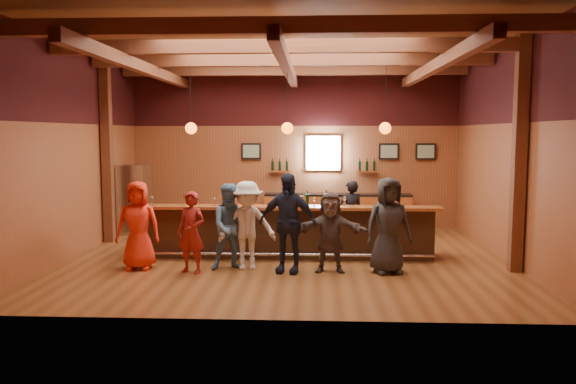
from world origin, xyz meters
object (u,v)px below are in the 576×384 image
(customer_orange, at_px, (138,225))
(back_bar_cabinet, at_px, (338,211))
(bottle_a, at_px, (307,199))
(bartender, at_px, (351,214))
(ice_bucket, at_px, (300,201))
(customer_redvest, at_px, (191,232))
(customer_dark, at_px, (388,225))
(customer_brown, at_px, (330,232))
(stainless_fridge, at_px, (134,199))
(customer_denim, at_px, (231,227))
(customer_navy, at_px, (287,223))
(bar_counter, at_px, (288,231))
(customer_white, at_px, (247,225))

(customer_orange, bearing_deg, back_bar_cabinet, 46.21)
(customer_orange, distance_m, bottle_a, 3.42)
(bartender, height_order, bottle_a, bartender)
(customer_orange, bearing_deg, ice_bucket, 12.88)
(customer_redvest, relative_size, customer_dark, 0.85)
(customer_brown, height_order, bottle_a, customer_brown)
(stainless_fridge, relative_size, ice_bucket, 8.43)
(customer_redvest, distance_m, customer_denim, 0.77)
(customer_redvest, height_order, customer_denim, customer_denim)
(customer_denim, relative_size, customer_navy, 0.88)
(customer_redvest, bearing_deg, bartender, 58.75)
(customer_orange, xyz_separation_m, customer_navy, (2.87, -0.13, 0.09))
(bar_counter, height_order, customer_denim, customer_denim)
(customer_brown, xyz_separation_m, ice_bucket, (-0.59, 1.00, 0.46))
(customer_orange, distance_m, bartender, 4.77)
(bar_counter, height_order, bottle_a, bottle_a)
(customer_navy, bearing_deg, bartender, 74.97)
(stainless_fridge, bearing_deg, customer_dark, -32.38)
(customer_redvest, bearing_deg, stainless_fridge, 140.95)
(customer_orange, bearing_deg, bartender, 23.94)
(bar_counter, distance_m, customer_white, 1.43)
(customer_orange, height_order, ice_bucket, customer_orange)
(customer_redvest, xyz_separation_m, customer_navy, (1.79, 0.10, 0.17))
(customer_white, height_order, bartender, customer_white)
(customer_white, bearing_deg, customer_redvest, -170.56)
(customer_navy, height_order, customer_dark, customer_navy)
(stainless_fridge, xyz_separation_m, bottle_a, (4.52, -2.65, 0.33))
(customer_brown, bearing_deg, customer_denim, 178.83)
(customer_navy, relative_size, bottle_a, 5.93)
(customer_orange, height_order, customer_navy, customer_navy)
(ice_bucket, height_order, bottle_a, bottle_a)
(customer_redvest, distance_m, customer_navy, 1.80)
(customer_navy, distance_m, ice_bucket, 1.14)
(customer_dark, height_order, bottle_a, customer_dark)
(back_bar_cabinet, height_order, customer_brown, customer_brown)
(stainless_fridge, xyz_separation_m, customer_orange, (1.30, -3.76, -0.05))
(bar_counter, relative_size, stainless_fridge, 3.50)
(customer_redvest, xyz_separation_m, customer_brown, (2.59, 0.19, -0.01))
(bar_counter, distance_m, customer_dark, 2.40)
(customer_redvest, height_order, customer_dark, customer_dark)
(customer_orange, relative_size, customer_redvest, 1.11)
(customer_white, bearing_deg, back_bar_cabinet, 57.79)
(customer_redvest, height_order, ice_bucket, customer_redvest)
(back_bar_cabinet, bearing_deg, customer_denim, -114.87)
(stainless_fridge, height_order, customer_white, stainless_fridge)
(back_bar_cabinet, relative_size, bartender, 2.60)
(customer_dark, bearing_deg, customer_brown, 165.17)
(customer_orange, relative_size, bartender, 1.10)
(bartender, height_order, ice_bucket, bartender)
(customer_denim, distance_m, bartender, 3.25)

